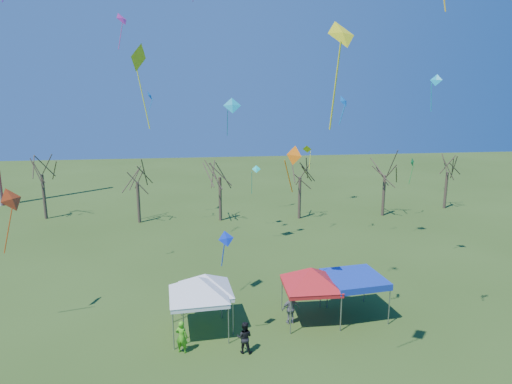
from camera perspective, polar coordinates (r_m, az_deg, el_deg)
ground at (r=26.29m, az=3.94°, el=-18.37°), size 140.00×140.00×0.00m
tree_0 at (r=52.51m, az=-25.38°, el=3.80°), size 3.83×3.83×8.44m
tree_1 at (r=47.73m, az=-14.72°, el=2.99°), size 3.42×3.42×7.54m
tree_2 at (r=47.03m, az=-4.58°, el=3.84°), size 3.71×3.71×8.18m
tree_3 at (r=47.87m, az=5.56°, el=3.73°), size 3.59×3.59×7.91m
tree_4 at (r=50.72m, az=15.92°, el=3.78°), size 3.58×3.58×7.89m
tree_5 at (r=56.34m, az=22.94°, el=3.78°), size 3.39×3.39×7.46m
tent_white_west at (r=25.99m, az=-7.26°, el=-10.94°), size 4.45×4.45×3.93m
tent_white_mid at (r=26.85m, az=-6.38°, el=-10.57°), size 4.17×4.17×3.69m
tent_red at (r=27.32m, az=6.89°, el=-9.79°), size 4.41×4.41×3.89m
tent_blue at (r=28.58m, az=12.21°, el=-10.62°), size 3.64×3.64×2.58m
person_grey at (r=27.78m, az=4.37°, el=-14.36°), size 1.14×0.62×1.85m
person_green at (r=25.36m, az=-9.28°, el=-17.43°), size 0.75×0.62×1.78m
person_dark at (r=25.07m, az=-1.46°, el=-17.71°), size 0.99×0.85×1.73m
kite_14 at (r=28.59m, az=-28.23°, el=-0.87°), size 1.32×1.59×3.71m
kite_5 at (r=17.53m, az=10.66°, el=18.71°), size 1.46×1.24×3.96m
kite_25 at (r=23.57m, az=10.92°, el=11.01°), size 0.74×0.74×1.47m
kite_2 at (r=45.94m, az=-16.41°, el=20.05°), size 1.45×1.61×3.31m
kite_12 at (r=50.97m, az=18.99°, el=3.47°), size 0.78×0.76×2.83m
kite_11 at (r=36.87m, az=-3.00°, el=10.76°), size 1.43×0.88×3.10m
kite_1 at (r=23.80m, az=-3.75°, el=-5.93°), size 0.96×0.73×1.94m
kite_17 at (r=34.81m, az=21.56°, el=12.77°), size 0.81×0.80×2.61m
kite_8 at (r=25.11m, az=-14.57°, el=15.90°), size 1.08×1.57×4.41m
kite_19 at (r=42.29m, az=6.42°, el=5.30°), size 0.97×0.79×2.27m
kite_22 at (r=44.14m, az=-0.01°, el=2.77°), size 0.96×0.93×2.92m
kite_27 at (r=24.19m, az=4.69°, el=4.50°), size 0.90×1.01×2.62m
kite_13 at (r=44.59m, az=-13.11°, el=11.64°), size 0.75×1.05×2.51m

